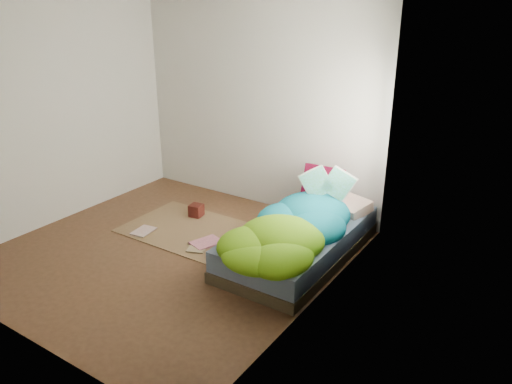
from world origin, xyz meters
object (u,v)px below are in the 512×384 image
floor_book_a (137,230)px  floor_book_b (200,239)px  pillow_magenta (322,186)px  wooden_box (196,210)px  open_book (328,175)px  bed (299,242)px

floor_book_a → floor_book_b: size_ratio=0.84×
pillow_magenta → floor_book_b: (-1.01, -1.03, -0.54)m
wooden_box → floor_book_a: bearing=-114.4°
open_book → wooden_box: 1.86m
bed → wooden_box: bearing=173.7°
open_book → floor_book_a: open_book is taller
open_book → pillow_magenta: bearing=99.6°
bed → pillow_magenta: size_ratio=4.37×
wooden_box → floor_book_b: bearing=-46.5°
floor_book_b → wooden_box: bearing=151.6°
wooden_box → floor_book_b: 0.69m
wooden_box → floor_book_b: wooden_box is taller
pillow_magenta → wooden_box: bearing=-162.9°
open_book → floor_book_a: size_ratio=1.79×
bed → floor_book_a: 1.99m
open_book → wooden_box: bearing=163.8°
bed → open_book: size_ratio=4.03×
bed → floor_book_b: size_ratio=6.03×
pillow_magenta → floor_book_b: 1.55m
wooden_box → open_book: bearing=7.9°
open_book → floor_book_a: bearing=-178.7°
bed → pillow_magenta: (-0.10, 0.71, 0.40)m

